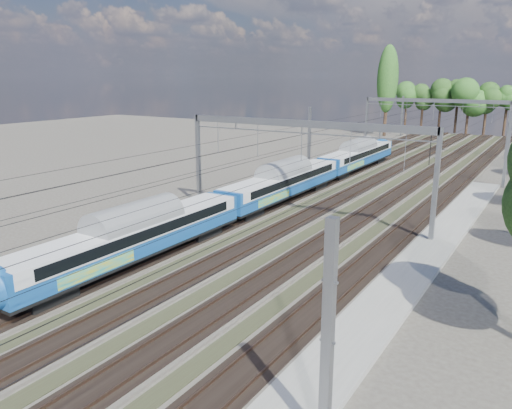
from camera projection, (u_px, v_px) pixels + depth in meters
The scene contains 9 objects.
track_bed at pixel (360, 189), 57.32m from camera, with size 21.00×130.00×0.34m.
platform at pixel (399, 286), 30.63m from camera, with size 3.00×70.00×0.30m, color gray.
catenary at pixel (387, 128), 61.87m from camera, with size 25.65×130.00×9.00m.
tree_belt at pixel (499, 101), 90.06m from camera, with size 39.03×99.35×12.04m.
poplar at pixel (388, 80), 105.27m from camera, with size 4.40×4.40×19.04m.
emu_train at pixel (282, 179), 50.56m from camera, with size 2.96×62.69×4.33m.
worker at pixel (442, 142), 91.38m from camera, with size 0.64×0.42×1.77m, color black.
signal_near at pixel (431, 141), 71.84m from camera, with size 0.38×0.34×5.56m.
signal_far at pixel (510, 135), 76.84m from camera, with size 0.39×0.36×6.12m.
Camera 1 is at (19.64, -8.72, 12.72)m, focal length 35.00 mm.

